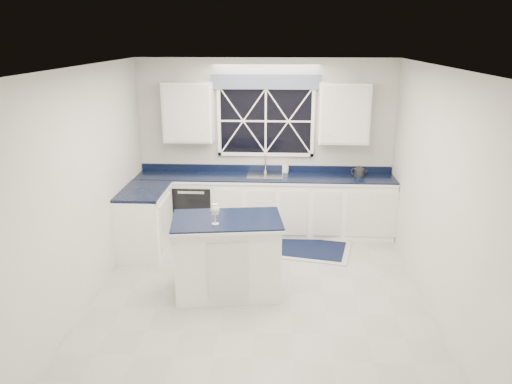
# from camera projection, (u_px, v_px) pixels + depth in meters

# --- Properties ---
(ground) EXTENTS (4.50, 4.50, 0.00)m
(ground) POSITION_uv_depth(u_px,v_px,m) (259.00, 292.00, 6.13)
(ground) COLOR #A4A5A0
(ground) RESTS_ON ground
(back_wall) EXTENTS (4.00, 0.10, 2.70)m
(back_wall) POSITION_uv_depth(u_px,v_px,m) (266.00, 146.00, 7.87)
(back_wall) COLOR silver
(back_wall) RESTS_ON ground
(base_cabinets) EXTENTS (3.99, 1.60, 0.90)m
(base_cabinets) POSITION_uv_depth(u_px,v_px,m) (243.00, 209.00, 7.71)
(base_cabinets) COLOR white
(base_cabinets) RESTS_ON ground
(countertop) EXTENTS (3.98, 0.64, 0.04)m
(countertop) POSITION_uv_depth(u_px,v_px,m) (265.00, 177.00, 7.71)
(countertop) COLOR black
(countertop) RESTS_ON base_cabinets
(dishwasher) EXTENTS (0.60, 0.58, 0.82)m
(dishwasher) POSITION_uv_depth(u_px,v_px,m) (196.00, 207.00, 7.92)
(dishwasher) COLOR black
(dishwasher) RESTS_ON ground
(window) EXTENTS (1.65, 0.09, 1.26)m
(window) POSITION_uv_depth(u_px,v_px,m) (266.00, 116.00, 7.68)
(window) COLOR black
(window) RESTS_ON ground
(upper_cabinets) EXTENTS (3.10, 0.34, 0.90)m
(upper_cabinets) POSITION_uv_depth(u_px,v_px,m) (266.00, 113.00, 7.54)
(upper_cabinets) COLOR white
(upper_cabinets) RESTS_ON ground
(faucet) EXTENTS (0.05, 0.20, 0.30)m
(faucet) POSITION_uv_depth(u_px,v_px,m) (265.00, 163.00, 7.84)
(faucet) COLOR silver
(faucet) RESTS_ON countertop
(island) EXTENTS (1.37, 0.93, 0.96)m
(island) POSITION_uv_depth(u_px,v_px,m) (228.00, 256.00, 6.01)
(island) COLOR white
(island) RESTS_ON ground
(rug) EXTENTS (1.58, 1.15, 0.02)m
(rug) POSITION_uv_depth(u_px,v_px,m) (301.00, 248.00, 7.38)
(rug) COLOR #A7A6A2
(rug) RESTS_ON ground
(kettle) EXTENTS (0.24, 0.20, 0.18)m
(kettle) POSITION_uv_depth(u_px,v_px,m) (359.00, 171.00, 7.64)
(kettle) COLOR #2A2A2C
(kettle) RESTS_ON countertop
(wine_glass) EXTENTS (0.10, 0.10, 0.24)m
(wine_glass) POSITION_uv_depth(u_px,v_px,m) (215.00, 210.00, 5.65)
(wine_glass) COLOR silver
(wine_glass) RESTS_ON island
(soap_bottle) EXTENTS (0.11, 0.11, 0.19)m
(soap_bottle) POSITION_uv_depth(u_px,v_px,m) (286.00, 167.00, 7.87)
(soap_bottle) COLOR silver
(soap_bottle) RESTS_ON countertop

